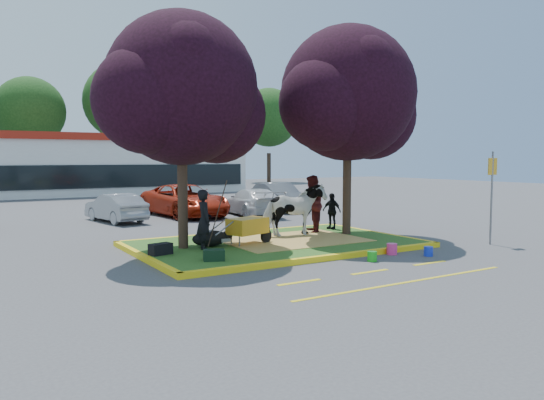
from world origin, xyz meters
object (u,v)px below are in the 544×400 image
calf (210,238)px  wheelbarrow (248,226)px  bucket_green (372,256)px  bucket_blue (428,251)px  sign_post (492,186)px  cow (294,210)px  bucket_pink (392,249)px  handler (204,220)px  car_silver (116,208)px

calf → wheelbarrow: bearing=-38.4°
calf → bucket_green: 4.60m
bucket_blue → sign_post: bearing=6.9°
cow → bucket_green: 4.01m
bucket_pink → handler: bearing=150.9°
handler → car_silver: (0.02, 9.06, -0.39)m
bucket_green → bucket_pink: bucket_pink is taller
handler → bucket_green: (3.37, -2.98, -0.85)m
cow → bucket_green: (-0.19, -3.92, -0.87)m
sign_post → bucket_green: (-4.97, -0.16, -1.67)m
cow → wheelbarrow: (-2.06, -0.68, -0.31)m
cow → bucket_green: cow is taller
sign_post → bucket_blue: 3.58m
calf → car_silver: bearing=68.6°
cow → bucket_pink: bearing=-158.5°
bucket_green → handler: bearing=138.6°
wheelbarrow → cow: bearing=1.0°
calf → sign_post: (7.94, -3.36, 1.42)m
calf → bucket_blue: bearing=-62.0°
handler → wheelbarrow: 1.55m
handler → bucket_blue: bearing=-112.1°
sign_post → car_silver: sign_post is taller
sign_post → bucket_green: 5.25m
cow → bucket_pink: 3.68m
cow → handler: size_ratio=1.21×
calf → bucket_blue: 6.08m
calf → car_silver: 8.54m
bucket_blue → car_silver: size_ratio=0.07×
bucket_pink → car_silver: 12.43m
cow → wheelbarrow: size_ratio=0.98×
wheelbarrow → bucket_green: wheelbarrow is taller
car_silver → bucket_green: bearing=95.4°
bucket_blue → car_silver: bearing=112.9°
sign_post → bucket_green: sign_post is taller
wheelbarrow → bucket_pink: bearing=-59.9°
cow → bucket_pink: size_ratio=6.52×
sign_post → wheelbarrow: bearing=155.2°
sign_post → bucket_pink: bearing=174.8°
car_silver → bucket_pink: bearing=101.0°
cow → bucket_green: size_ratio=7.58×
cow → car_silver: (-3.54, 8.12, -0.41)m
bucket_green → bucket_blue: size_ratio=1.01×
wheelbarrow → sign_post: size_ratio=0.72×
sign_post → bucket_pink: (-3.83, 0.31, -1.65)m
cow → car_silver: cow is taller
wheelbarrow → bucket_green: 3.78m
handler → bucket_blue: (5.20, -3.20, -0.85)m
handler → wheelbarrow: handler is taller
bucket_pink → calf: bearing=143.4°
cow → calf: 3.24m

